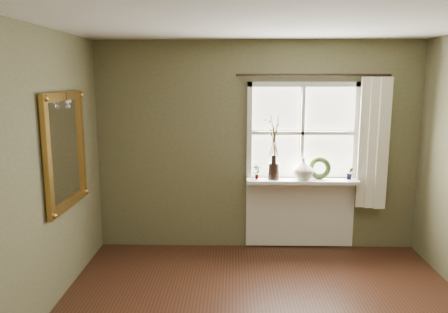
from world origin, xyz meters
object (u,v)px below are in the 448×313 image
Objects in this scene: dark_jug at (274,171)px; wreath at (319,170)px; cream_vase at (303,169)px; gilt_mirror at (66,150)px.

wreath is at bearing 4.03° from dark_jug.
gilt_mirror is at bearing -158.33° from cream_vase.
cream_vase is 0.23× the size of gilt_mirror.
cream_vase is at bearing -149.05° from wreath.
gilt_mirror is (-2.16, -1.00, 0.42)m from dark_jug.
dark_jug is 2.42m from gilt_mirror.
gilt_mirror is (-2.73, -1.04, 0.42)m from wreath.
wreath is (0.21, 0.04, -0.03)m from cream_vase.
cream_vase is at bearing 21.67° from gilt_mirror.
wreath is (0.57, 0.04, 0.00)m from dark_jug.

